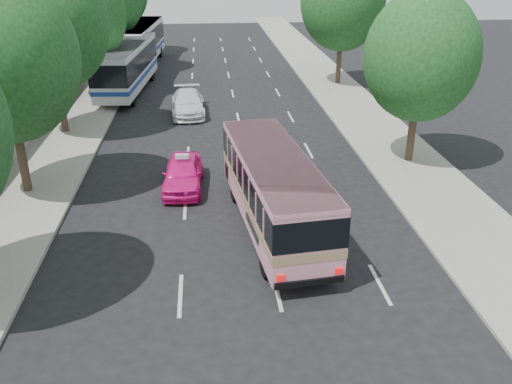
{
  "coord_description": "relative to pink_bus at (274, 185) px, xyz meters",
  "views": [
    {
      "loc": [
        -0.92,
        -15.55,
        9.5
      ],
      "look_at": [
        0.72,
        1.69,
        1.6
      ],
      "focal_mm": 38.0,
      "sensor_mm": 36.0,
      "label": 1
    }
  ],
  "objects": [
    {
      "name": "pink_bus",
      "position": [
        0.0,
        0.0,
        0.0
      ],
      "size": [
        3.25,
        9.07,
        2.83
      ],
      "rotation": [
        0.0,
        0.0,
        0.11
      ],
      "color": "pink",
      "rests_on": "ground"
    },
    {
      "name": "tour_coach_rear",
      "position": [
        -7.68,
        30.74,
        0.31
      ],
      "size": [
        3.33,
        11.64,
        3.44
      ],
      "rotation": [
        0.0,
        0.0,
        -0.07
      ],
      "color": "silver",
      "rests_on": "ground"
    },
    {
      "name": "tree_left_c",
      "position": [
        -10.0,
        12.05,
        4.36
      ],
      "size": [
        6.0,
        6.0,
        9.35
      ],
      "color": "#38281E",
      "rests_on": "ground"
    },
    {
      "name": "tree_left_b",
      "position": [
        -9.8,
        4.05,
        4.06
      ],
      "size": [
        5.7,
        5.7,
        8.88
      ],
      "color": "#38281E",
      "rests_on": "ground"
    },
    {
      "name": "low_wall",
      "position": [
        -11.68,
        18.11,
        -0.86
      ],
      "size": [
        0.3,
        90.0,
        1.5
      ],
      "primitive_type": "cube",
      "color": "#9E998E",
      "rests_on": "sidewalk_left"
    },
    {
      "name": "tree_left_d",
      "position": [
        -9.9,
        20.05,
        3.87
      ],
      "size": [
        5.52,
        5.52,
        8.6
      ],
      "color": "#38281E",
      "rests_on": "ground"
    },
    {
      "name": "sidewalk_right",
      "position": [
        7.12,
        18.11,
        -1.7
      ],
      "size": [
        4.0,
        90.0,
        0.12
      ],
      "primitive_type": "cube",
      "color": "#9E998E",
      "rests_on": "ground"
    },
    {
      "name": "white_pickup",
      "position": [
        -3.38,
        15.26,
        -1.07
      ],
      "size": [
        2.14,
        4.85,
        1.38
      ],
      "primitive_type": "imported",
      "rotation": [
        0.0,
        0.0,
        0.04
      ],
      "color": "white",
      "rests_on": "ground"
    },
    {
      "name": "tour_coach_front",
      "position": [
        -7.68,
        21.34,
        0.24
      ],
      "size": [
        3.32,
        11.25,
        3.32
      ],
      "rotation": [
        0.0,
        0.0,
        -0.08
      ],
      "color": "silver",
      "rests_on": "ground"
    },
    {
      "name": "ground",
      "position": [
        -1.38,
        -1.89,
        -1.76
      ],
      "size": [
        120.0,
        120.0,
        0.0
      ],
      "primitive_type": "plane",
      "color": "black",
      "rests_on": "ground"
    },
    {
      "name": "taxi_roof_sign",
      "position": [
        -3.38,
        4.0,
        -0.31
      ],
      "size": [
        0.56,
        0.2,
        0.18
      ],
      "primitive_type": "cube",
      "rotation": [
        0.0,
        0.0,
        -0.04
      ],
      "color": "silver",
      "rests_on": "pink_taxi"
    },
    {
      "name": "pink_taxi",
      "position": [
        -3.38,
        4.0,
        -1.08
      ],
      "size": [
        1.78,
        4.07,
        1.36
      ],
      "primitive_type": "imported",
      "rotation": [
        0.0,
        0.0,
        -0.04
      ],
      "color": "#F91590",
      "rests_on": "ground"
    },
    {
      "name": "tree_right_near",
      "position": [
        7.4,
        6.05,
        3.44
      ],
      "size": [
        5.1,
        5.1,
        7.95
      ],
      "color": "#38281E",
      "rests_on": "ground"
    },
    {
      "name": "sidewalk_left",
      "position": [
        -9.88,
        18.11,
        -1.69
      ],
      "size": [
        4.0,
        90.0,
        0.15
      ],
      "primitive_type": "cube",
      "color": "#9E998E",
      "rests_on": "ground"
    }
  ]
}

